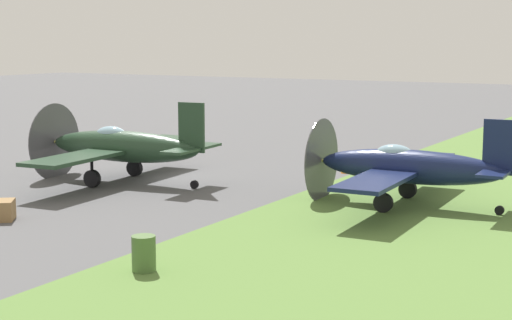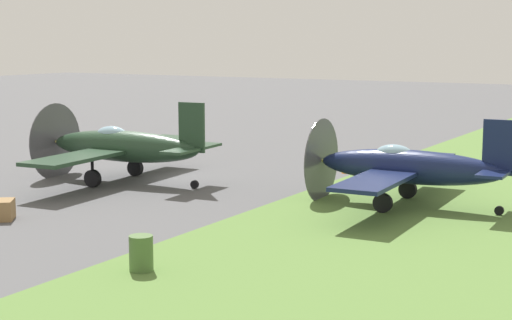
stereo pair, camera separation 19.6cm
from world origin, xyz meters
name	(u,v)px [view 2 (the right image)]	position (x,y,z in m)	size (l,w,h in m)	color
ground_plane	(149,176)	(0.00, 0.00, 0.00)	(160.00, 160.00, 0.00)	#515154
grass_verge	(444,207)	(0.00, -12.72, 0.00)	(120.00, 11.00, 0.01)	#567A38
airplane_lead	(121,146)	(-1.70, 0.07, 1.46)	(9.79, 7.75, 3.48)	#233D28
airplane_wingman	(406,167)	(-0.50, -11.47, 1.37)	(9.20, 7.29, 3.28)	#141E47
fuel_drum	(141,253)	(-11.41, -8.57, 0.45)	(0.60, 0.60, 0.90)	#476633
runway_marker_cone	(346,168)	(4.85, -6.86, 0.22)	(0.36, 0.36, 0.44)	orange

